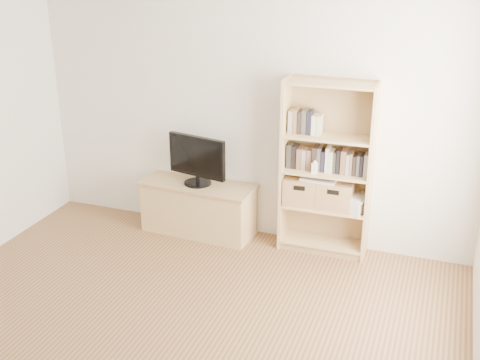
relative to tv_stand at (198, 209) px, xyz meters
The scene contains 11 objects.
back_wall 1.17m from the tv_stand, 23.76° to the left, with size 4.50×0.02×2.60m, color white.
tv_stand is the anchor object (origin of this frame).
bookshelf 1.44m from the tv_stand, ahead, with size 0.85×0.30×1.71m, color tan.
television 0.54m from the tv_stand, ahead, with size 0.65×0.05×0.51m, color black.
books_row_mid 1.48m from the tv_stand, ahead, with size 0.82×0.16×0.22m, color #312E28.
books_row_upper 1.52m from the tv_stand, ahead, with size 0.35×0.13×0.19m, color #312E28.
baby_monitor 1.37m from the tv_stand, ahead, with size 0.06×0.04×0.11m, color white.
basket_left 1.14m from the tv_stand, ahead, with size 0.33×0.27×0.27m, color #9A6A45.
basket_right 1.46m from the tv_stand, ahead, with size 0.33×0.27×0.27m, color #9A6A45.
laptop 1.35m from the tv_stand, ahead, with size 0.33×0.23×0.03m, color white.
magazine_stack 1.63m from the tv_stand, ahead, with size 0.19×0.28×0.13m, color silver.
Camera 1 is at (1.86, -2.94, 2.88)m, focal length 45.00 mm.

